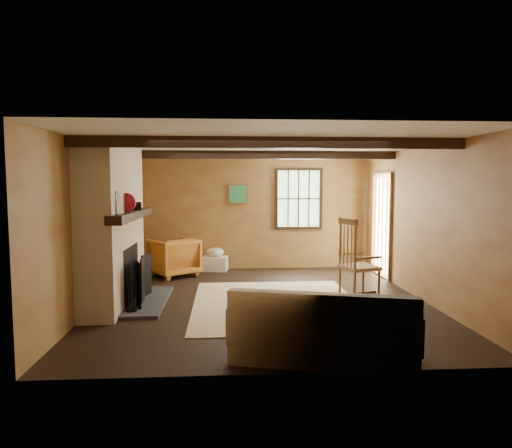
{
  "coord_description": "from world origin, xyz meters",
  "views": [
    {
      "loc": [
        -0.56,
        -6.95,
        1.81
      ],
      "look_at": [
        -0.07,
        0.4,
        1.17
      ],
      "focal_mm": 32.0,
      "sensor_mm": 36.0,
      "label": 1
    }
  ],
  "objects": [
    {
      "name": "fireplace",
      "position": [
        -2.23,
        -0.0,
        1.1
      ],
      "size": [
        1.02,
        2.3,
        2.4
      ],
      "color": "#935339",
      "rests_on": "ground"
    },
    {
      "name": "rocking_chair",
      "position": [
        1.51,
        0.07,
        0.54
      ],
      "size": [
        1.03,
        0.72,
        1.29
      ],
      "rotation": [
        0.0,
        0.0,
        1.85
      ],
      "color": "#A77B51",
      "rests_on": "ground"
    },
    {
      "name": "room_envelope",
      "position": [
        0.22,
        0.26,
        1.63
      ],
      "size": [
        5.02,
        5.52,
        2.44
      ],
      "color": "olive",
      "rests_on": "ground"
    },
    {
      "name": "rug",
      "position": [
        0.2,
        -0.2,
        0.0
      ],
      "size": [
        2.5,
        3.0,
        0.01
      ],
      "primitive_type": "cube",
      "color": "beige",
      "rests_on": "ground"
    },
    {
      "name": "firewood_pile",
      "position": [
        -1.93,
        2.6,
        0.13
      ],
      "size": [
        0.71,
        0.13,
        0.26
      ],
      "color": "#4F3922",
      "rests_on": "ground"
    },
    {
      "name": "armchair",
      "position": [
        -1.59,
        2.04,
        0.38
      ],
      "size": [
        1.14,
        1.15,
        0.76
      ],
      "primitive_type": "imported",
      "rotation": [
        0.0,
        0.0,
        -2.53
      ],
      "color": "#BF6026",
      "rests_on": "ground"
    },
    {
      "name": "laundry_basket",
      "position": [
        -0.79,
        2.55,
        0.15
      ],
      "size": [
        0.55,
        0.45,
        0.3
      ],
      "primitive_type": "cube",
      "rotation": [
        0.0,
        0.0,
        -0.15
      ],
      "color": "white",
      "rests_on": "ground"
    },
    {
      "name": "sofa",
      "position": [
        0.44,
        -2.4,
        0.27
      ],
      "size": [
        2.04,
        1.29,
        0.76
      ],
      "rotation": [
        0.0,
        0.0,
        -0.26
      ],
      "color": "silver",
      "rests_on": "ground"
    },
    {
      "name": "basket_pillow",
      "position": [
        -0.79,
        2.55,
        0.39
      ],
      "size": [
        0.38,
        0.31,
        0.18
      ],
      "primitive_type": "ellipsoid",
      "rotation": [
        0.0,
        0.0,
        0.04
      ],
      "color": "silver",
      "rests_on": "laundry_basket"
    },
    {
      "name": "ground",
      "position": [
        0.0,
        0.0,
        0.0
      ],
      "size": [
        5.5,
        5.5,
        0.0
      ],
      "primitive_type": "plane",
      "color": "black",
      "rests_on": "ground"
    }
  ]
}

